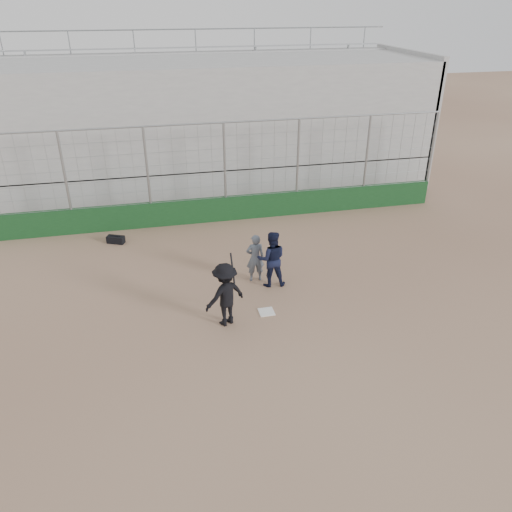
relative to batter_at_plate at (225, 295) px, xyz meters
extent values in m
plane|color=brown|center=(1.25, 0.26, -0.94)|extent=(90.00, 90.00, 0.00)
cube|color=white|center=(1.25, 0.26, -0.93)|extent=(0.44, 0.44, 0.02)
cube|color=#113617|center=(1.25, 7.26, -0.44)|extent=(18.00, 0.25, 1.00)
cylinder|color=gray|center=(1.25, 7.26, 1.06)|extent=(0.10, 0.10, 4.00)
cylinder|color=gray|center=(10.25, 7.26, 1.06)|extent=(0.10, 0.10, 4.00)
cylinder|color=gray|center=(1.25, 7.26, 3.06)|extent=(18.00, 0.07, 0.07)
cube|color=#979797|center=(1.25, 12.21, -0.14)|extent=(20.00, 6.70, 1.60)
cube|color=#979797|center=(1.25, 12.21, 2.76)|extent=(20.00, 6.70, 4.20)
cube|color=#979797|center=(11.25, 12.21, 1.96)|extent=(0.25, 6.70, 6.10)
cylinder|color=gray|center=(1.25, 15.36, 5.86)|extent=(20.00, 0.06, 0.06)
imported|color=black|center=(0.00, 0.00, 0.00)|extent=(1.39, 1.13, 1.88)
cylinder|color=black|center=(0.25, 0.15, 0.72)|extent=(0.07, 0.57, 0.71)
imported|color=black|center=(1.76, 1.72, -0.32)|extent=(0.99, 0.82, 1.23)
sphere|color=maroon|center=(1.76, 1.72, 0.18)|extent=(0.28, 0.28, 0.28)
imported|color=#525C68|center=(1.34, 2.18, -0.21)|extent=(0.60, 0.40, 1.46)
cube|color=black|center=(-3.17, 6.01, -0.80)|extent=(0.70, 0.51, 0.28)
cylinder|color=black|center=(-3.17, 6.01, -0.65)|extent=(0.40, 0.21, 0.04)
camera|label=1|loc=(-1.74, -11.59, 7.31)|focal=35.00mm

